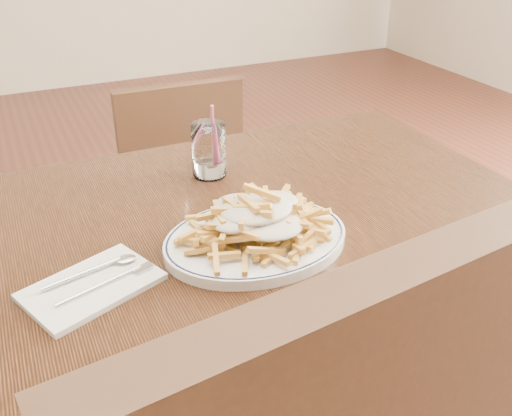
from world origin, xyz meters
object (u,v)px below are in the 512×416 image
fries_plate (256,239)px  water_glass (209,153)px  loaded_fries (256,215)px  table (224,267)px  chair_far (177,183)px

fries_plate → water_glass: bearing=84.7°
water_glass → loaded_fries: bearing=-95.3°
table → chair_far: size_ratio=1.51×
chair_far → loaded_fries: size_ratio=2.98×
table → fries_plate: 0.12m
table → fries_plate: size_ratio=3.27×
table → fries_plate: (0.03, -0.07, 0.09)m
loaded_fries → table: bearing=115.3°
chair_far → loaded_fries: 0.93m
table → water_glass: 0.25m
fries_plate → loaded_fries: size_ratio=1.37×
fries_plate → loaded_fries: loaded_fries is taller
chair_far → loaded_fries: bearing=-98.0°
fries_plate → loaded_fries: 0.05m
fries_plate → water_glass: (0.03, 0.28, 0.04)m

